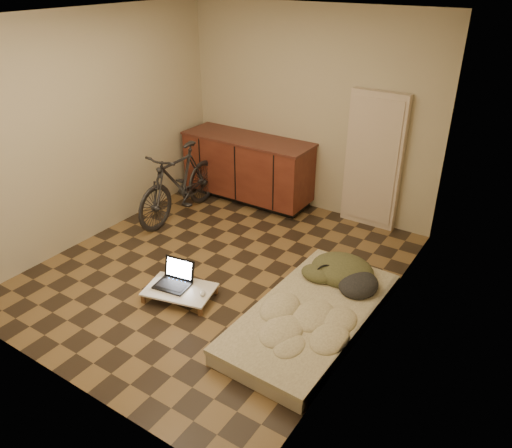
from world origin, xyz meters
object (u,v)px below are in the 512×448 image
Objects in this scene: lap_desk at (180,290)px; futon at (312,316)px; laptop at (175,279)px; bicycle at (179,179)px.

futon is at bearing 1.70° from lap_desk.
lap_desk is at bearing -33.31° from laptop.
bicycle is 1.91m from lap_desk.
bicycle reaches higher than futon.
futon is at bearing -25.00° from bicycle.
laptop is at bearing -53.30° from bicycle.
lap_desk is at bearing -162.70° from futon.
lap_desk is (-1.29, -0.37, 0.01)m from futon.
laptop is (-1.39, -0.32, 0.08)m from futon.
lap_desk is 1.99× the size of laptop.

